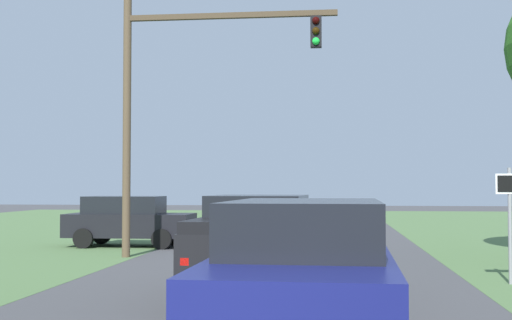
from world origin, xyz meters
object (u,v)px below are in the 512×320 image
object	(u,v)px
pickup_truck_lead	(260,244)
keep_moving_sign	(510,210)
red_suv_near	(305,282)
crossing_suv_far	(129,220)
traffic_light	(179,88)

from	to	relation	value
pickup_truck_lead	keep_moving_sign	bearing A→B (deg)	22.59
red_suv_near	keep_moving_sign	world-z (taller)	keep_moving_sign
crossing_suv_far	pickup_truck_lead	bearing A→B (deg)	-60.52
red_suv_near	pickup_truck_lead	bearing A→B (deg)	101.75
pickup_truck_lead	crossing_suv_far	world-z (taller)	pickup_truck_lead
pickup_truck_lead	traffic_light	world-z (taller)	traffic_light
red_suv_near	crossing_suv_far	size ratio (longest dim) A/B	1.09
keep_moving_sign	crossing_suv_far	world-z (taller)	keep_moving_sign
red_suv_near	crossing_suv_far	bearing A→B (deg)	113.92
traffic_light	crossing_suv_far	size ratio (longest dim) A/B	1.77
crossing_suv_far	red_suv_near	bearing A→B (deg)	-66.08
traffic_light	crossing_suv_far	xyz separation A→B (m)	(-2.57, 3.49, -4.10)
red_suv_near	traffic_light	world-z (taller)	traffic_light
crossing_suv_far	keep_moving_sign	bearing A→B (deg)	-36.07
pickup_truck_lead	keep_moving_sign	world-z (taller)	keep_moving_sign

